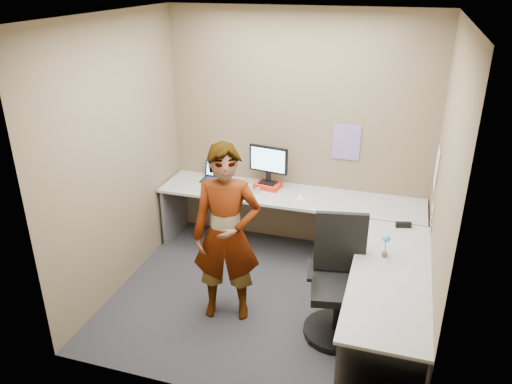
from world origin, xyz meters
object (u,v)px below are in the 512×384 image
(person, at_px, (227,235))
(monitor, at_px, (268,162))
(office_chair, at_px, (338,289))
(desk, at_px, (318,236))

(person, bearing_deg, monitor, 76.62)
(office_chair, height_order, person, person)
(desk, height_order, person, person)
(office_chair, xyz_separation_m, person, (-1.03, -0.05, 0.40))
(desk, distance_m, monitor, 1.12)
(monitor, xyz_separation_m, office_chair, (1.03, -1.36, -0.60))
(desk, bearing_deg, office_chair, -64.06)
(office_chair, relative_size, person, 0.64)
(monitor, distance_m, person, 1.42)
(monitor, distance_m, office_chair, 1.81)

